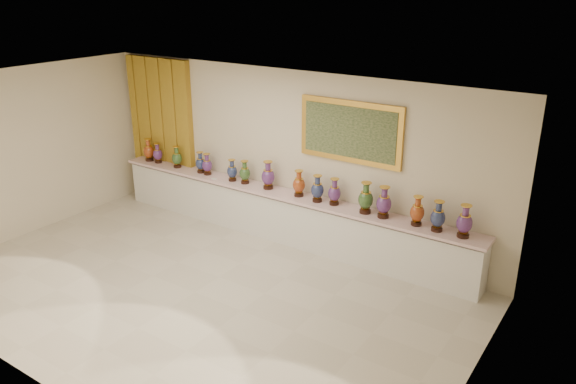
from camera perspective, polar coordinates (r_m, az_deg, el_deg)
name	(u,v)px	position (r m, az deg, el deg)	size (l,w,h in m)	color
ground	(195,292)	(8.64, -9.44, -10.02)	(8.00, 8.00, 0.00)	beige
room	(187,132)	(11.19, -10.24, 6.04)	(8.00, 8.00, 8.00)	beige
counter	(281,216)	(10.01, -0.73, -2.45)	(7.28, 0.48, 0.90)	white
vase_0	(149,151)	(11.82, -13.97, 4.07)	(0.26, 0.26, 0.46)	black
vase_1	(158,154)	(11.65, -13.10, 3.77)	(0.23, 0.23, 0.40)	black
vase_2	(177,158)	(11.27, -11.22, 3.40)	(0.22, 0.22, 0.43)	black
vase_3	(201,163)	(10.89, -8.88, 2.90)	(0.22, 0.22, 0.41)	black
vase_4	(207,165)	(10.76, -8.21, 2.72)	(0.25, 0.25, 0.41)	black
vase_5	(232,171)	(10.37, -5.70, 2.11)	(0.21, 0.21, 0.41)	black
vase_6	(245,173)	(10.21, -4.41, 1.91)	(0.26, 0.26, 0.43)	black
vase_7	(268,176)	(9.91, -2.04, 1.59)	(0.25, 0.25, 0.51)	black
vase_8	(299,185)	(9.57, 1.12, 0.76)	(0.22, 0.22, 0.46)	black
vase_9	(317,190)	(9.34, 3.00, 0.22)	(0.26, 0.26, 0.46)	black
vase_10	(334,193)	(9.24, 4.74, -0.10)	(0.25, 0.25, 0.45)	black
vase_11	(366,199)	(8.95, 7.90, -0.74)	(0.30, 0.30, 0.52)	black
vase_12	(384,204)	(8.83, 9.71, -1.18)	(0.30, 0.30, 0.51)	black
vase_13	(417,212)	(8.66, 12.99, -2.02)	(0.23, 0.23, 0.46)	black
vase_14	(438,218)	(8.53, 14.98, -2.53)	(0.26, 0.26, 0.47)	black
vase_15	(464,223)	(8.43, 17.49, -3.00)	(0.30, 0.30, 0.50)	black
label_card	(214,179)	(10.56, -7.51, 1.35)	(0.10, 0.06, 0.00)	white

